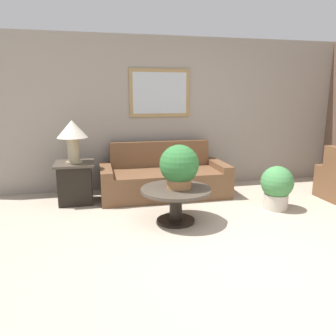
{
  "coord_description": "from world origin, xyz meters",
  "views": [
    {
      "loc": [
        -1.54,
        -2.91,
        1.62
      ],
      "look_at": [
        -0.52,
        1.69,
        0.57
      ],
      "focal_mm": 35.0,
      "sensor_mm": 36.0,
      "label": 1
    }
  ],
  "objects_px": {
    "couch_main": "(164,179)",
    "coffee_table": "(176,198)",
    "side_table": "(75,182)",
    "potted_plant_floor": "(277,186)",
    "table_lamp": "(72,133)",
    "potted_plant_on_table": "(179,166)"
  },
  "relations": [
    {
      "from": "couch_main",
      "to": "table_lamp",
      "type": "relative_size",
      "value": 3.24
    },
    {
      "from": "couch_main",
      "to": "coffee_table",
      "type": "height_order",
      "value": "couch_main"
    },
    {
      "from": "coffee_table",
      "to": "side_table",
      "type": "relative_size",
      "value": 1.45
    },
    {
      "from": "couch_main",
      "to": "coffee_table",
      "type": "distance_m",
      "value": 1.21
    },
    {
      "from": "coffee_table",
      "to": "table_lamp",
      "type": "relative_size",
      "value": 1.43
    },
    {
      "from": "couch_main",
      "to": "side_table",
      "type": "bearing_deg",
      "value": -176.37
    },
    {
      "from": "coffee_table",
      "to": "table_lamp",
      "type": "distance_m",
      "value": 1.87
    },
    {
      "from": "couch_main",
      "to": "coffee_table",
      "type": "xyz_separation_m",
      "value": [
        -0.09,
        -1.2,
        0.05
      ]
    },
    {
      "from": "couch_main",
      "to": "potted_plant_on_table",
      "type": "height_order",
      "value": "potted_plant_on_table"
    },
    {
      "from": "coffee_table",
      "to": "couch_main",
      "type": "bearing_deg",
      "value": 85.49
    },
    {
      "from": "table_lamp",
      "to": "potted_plant_floor",
      "type": "bearing_deg",
      "value": -18.36
    },
    {
      "from": "side_table",
      "to": "table_lamp",
      "type": "height_order",
      "value": "table_lamp"
    },
    {
      "from": "potted_plant_floor",
      "to": "side_table",
      "type": "bearing_deg",
      "value": 161.64
    },
    {
      "from": "potted_plant_floor",
      "to": "couch_main",
      "type": "bearing_deg",
      "value": 144.4
    },
    {
      "from": "side_table",
      "to": "coffee_table",
      "type": "bearing_deg",
      "value": -40.31
    },
    {
      "from": "potted_plant_on_table",
      "to": "coffee_table",
      "type": "bearing_deg",
      "value": -161.11
    },
    {
      "from": "couch_main",
      "to": "potted_plant_on_table",
      "type": "xyz_separation_m",
      "value": [
        -0.05,
        -1.19,
        0.47
      ]
    },
    {
      "from": "coffee_table",
      "to": "side_table",
      "type": "xyz_separation_m",
      "value": [
        -1.31,
        1.11,
        -0.01
      ]
    },
    {
      "from": "coffee_table",
      "to": "side_table",
      "type": "bearing_deg",
      "value": 139.69
    },
    {
      "from": "coffee_table",
      "to": "potted_plant_on_table",
      "type": "height_order",
      "value": "potted_plant_on_table"
    },
    {
      "from": "table_lamp",
      "to": "potted_plant_floor",
      "type": "distance_m",
      "value": 3.09
    },
    {
      "from": "couch_main",
      "to": "table_lamp",
      "type": "xyz_separation_m",
      "value": [
        -1.4,
        -0.09,
        0.8
      ]
    }
  ]
}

